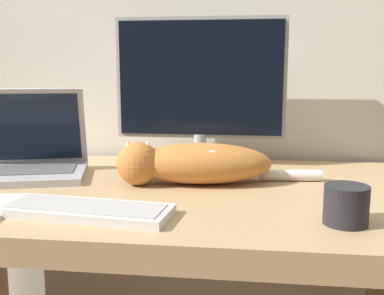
{
  "coord_description": "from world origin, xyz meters",
  "views": [
    {
      "loc": [
        0.24,
        -0.75,
        1.06
      ],
      "look_at": [
        0.1,
        0.36,
        0.86
      ],
      "focal_mm": 42.0,
      "sensor_mm": 36.0,
      "label": 1
    }
  ],
  "objects": [
    {
      "name": "laptop",
      "position": [
        -0.4,
        0.47,
        0.8
      ],
      "size": [
        0.38,
        0.33,
        0.26
      ],
      "rotation": [
        0.0,
        0.0,
        0.27
      ],
      "color": "#B7B7BC",
      "rests_on": "desk"
    },
    {
      "name": "cat",
      "position": [
        0.09,
        0.44,
        0.8
      ],
      "size": [
        0.56,
        0.2,
        0.12
      ],
      "rotation": [
        0.0,
        0.0,
        0.11
      ],
      "color": "#C67A38",
      "rests_on": "desk"
    },
    {
      "name": "monitor",
      "position": [
        0.09,
        0.69,
        0.99
      ],
      "size": [
        0.54,
        0.2,
        0.47
      ],
      "color": "#B2B2B7",
      "rests_on": "desk"
    },
    {
      "name": "desk",
      "position": [
        0.0,
        0.4,
        0.59
      ],
      "size": [
        1.44,
        0.79,
        0.75
      ],
      "color": "tan",
      "rests_on": "ground_plane"
    },
    {
      "name": "external_keyboard",
      "position": [
        -0.1,
        0.15,
        0.76
      ],
      "size": [
        0.38,
        0.17,
        0.02
      ],
      "rotation": [
        0.0,
        0.0,
        -0.11
      ],
      "color": "white",
      "rests_on": "desk"
    },
    {
      "name": "coffee_mug",
      "position": [
        0.44,
        0.16,
        0.79
      ],
      "size": [
        0.09,
        0.09,
        0.08
      ],
      "color": "#232328",
      "rests_on": "desk"
    }
  ]
}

